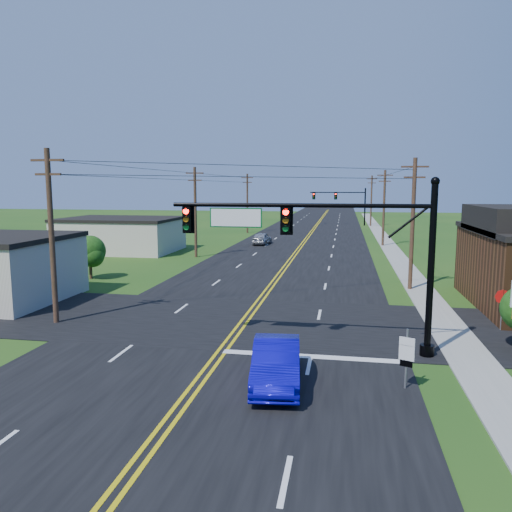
% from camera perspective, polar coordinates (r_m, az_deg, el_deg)
% --- Properties ---
extents(ground, '(260.00, 260.00, 0.00)m').
position_cam_1_polar(ground, '(15.85, -11.04, -18.79)').
color(ground, '#194313').
rests_on(ground, ground).
extents(road_main, '(16.00, 220.00, 0.04)m').
position_cam_1_polar(road_main, '(63.77, 5.32, 1.56)').
color(road_main, black).
rests_on(road_main, ground).
extents(road_cross, '(70.00, 10.00, 0.04)m').
position_cam_1_polar(road_cross, '(26.66, -1.66, -7.43)').
color(road_cross, black).
rests_on(road_cross, ground).
extents(sidewalk, '(2.00, 160.00, 0.08)m').
position_cam_1_polar(sidewalk, '(53.88, 15.60, 0.14)').
color(sidewalk, gray).
rests_on(sidewalk, ground).
extents(signal_mast_main, '(11.30, 0.60, 7.48)m').
position_cam_1_polar(signal_mast_main, '(21.30, 7.56, 1.57)').
color(signal_mast_main, black).
rests_on(signal_mast_main, ground).
extents(signal_mast_far, '(10.98, 0.60, 7.48)m').
position_cam_1_polar(signal_mast_far, '(93.19, 9.67, 6.28)').
color(signal_mast_far, black).
rests_on(signal_mast_far, ground).
extents(cream_bldg_far, '(12.20, 9.20, 3.70)m').
position_cam_1_polar(cream_bldg_far, '(56.86, -15.20, 2.40)').
color(cream_bldg_far, beige).
rests_on(cream_bldg_far, ground).
extents(utility_pole_left_a, '(1.80, 0.28, 9.00)m').
position_cam_1_polar(utility_pole_left_a, '(27.57, -22.34, 2.42)').
color(utility_pole_left_a, '#352818').
rests_on(utility_pole_left_a, ground).
extents(utility_pole_left_b, '(1.80, 0.28, 9.00)m').
position_cam_1_polar(utility_pole_left_b, '(50.42, -6.95, 5.20)').
color(utility_pole_left_b, '#352818').
rests_on(utility_pole_left_b, ground).
extents(utility_pole_left_c, '(1.80, 0.28, 9.00)m').
position_cam_1_polar(utility_pole_left_c, '(76.63, -1.00, 6.19)').
color(utility_pole_left_c, '#352818').
rests_on(utility_pole_left_c, ground).
extents(utility_pole_right_a, '(1.80, 0.28, 9.00)m').
position_cam_1_polar(utility_pole_right_a, '(35.53, 17.47, 3.76)').
color(utility_pole_right_a, '#352818').
rests_on(utility_pole_right_a, ground).
extents(utility_pole_right_b, '(1.80, 0.28, 9.00)m').
position_cam_1_polar(utility_pole_right_b, '(61.37, 14.42, 5.50)').
color(utility_pole_right_b, '#352818').
rests_on(utility_pole_right_b, ground).
extents(utility_pole_right_c, '(1.80, 0.28, 9.00)m').
position_cam_1_polar(utility_pole_right_c, '(91.30, 13.04, 6.27)').
color(utility_pole_right_c, '#352818').
rests_on(utility_pole_right_c, ground).
extents(tree_right_back, '(3.00, 3.00, 4.10)m').
position_cam_1_polar(tree_right_back, '(40.85, 25.29, 0.87)').
color(tree_right_back, '#352818').
rests_on(tree_right_back, ground).
extents(tree_left, '(2.40, 2.40, 3.37)m').
position_cam_1_polar(tree_left, '(40.39, -18.46, 0.53)').
color(tree_left, '#352818').
rests_on(tree_left, ground).
extents(blue_car, '(2.15, 4.90, 1.56)m').
position_cam_1_polar(blue_car, '(18.34, 2.33, -12.18)').
color(blue_car, '#0D08B7').
rests_on(blue_car, ground).
extents(distant_car, '(2.10, 4.48, 1.48)m').
position_cam_1_polar(distant_car, '(61.23, 0.69, 2.01)').
color(distant_car, '#9F9FA4').
rests_on(distant_car, ground).
extents(route_sign, '(0.51, 0.25, 2.19)m').
position_cam_1_polar(route_sign, '(18.50, 16.82, -10.73)').
color(route_sign, slate).
rests_on(route_sign, ground).
extents(stop_sign, '(0.73, 0.23, 2.09)m').
position_cam_1_polar(stop_sign, '(27.41, 26.36, -4.65)').
color(stop_sign, slate).
rests_on(stop_sign, ground).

